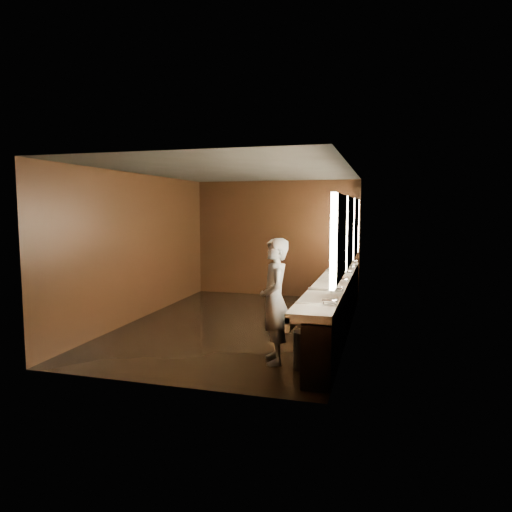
{
  "coord_description": "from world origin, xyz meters",
  "views": [
    {
      "loc": [
        2.55,
        -7.83,
        2.14
      ],
      "look_at": [
        0.34,
        0.0,
        1.28
      ],
      "focal_mm": 32.0,
      "sensor_mm": 36.0,
      "label": 1
    }
  ],
  "objects": [
    {
      "name": "trash_bin",
      "position": [
        1.58,
        -1.94,
        0.25
      ],
      "size": [
        0.38,
        0.38,
        0.5
      ],
      "primitive_type": "cylinder",
      "rotation": [
        0.0,
        0.0,
        -0.18
      ],
      "color": "black",
      "rests_on": "floor"
    },
    {
      "name": "floor",
      "position": [
        0.0,
        0.0,
        0.0
      ],
      "size": [
        6.0,
        6.0,
        0.0
      ],
      "primitive_type": "plane",
      "color": "black",
      "rests_on": "ground"
    },
    {
      "name": "wall_front",
      "position": [
        0.0,
        -3.0,
        1.4
      ],
      "size": [
        4.0,
        0.02,
        2.8
      ],
      "primitive_type": "cube",
      "color": "black",
      "rests_on": "floor"
    },
    {
      "name": "sink_counter",
      "position": [
        1.79,
        0.0,
        0.5
      ],
      "size": [
        0.55,
        5.4,
        1.01
      ],
      "color": "black",
      "rests_on": "floor"
    },
    {
      "name": "mirror_band",
      "position": [
        1.98,
        -0.0,
        1.75
      ],
      "size": [
        0.06,
        5.03,
        1.15
      ],
      "color": "#FEE8BB",
      "rests_on": "wall_right"
    },
    {
      "name": "wall_right",
      "position": [
        2.0,
        0.0,
        1.4
      ],
      "size": [
        0.02,
        6.0,
        2.8
      ],
      "primitive_type": "cube",
      "color": "black",
      "rests_on": "floor"
    },
    {
      "name": "ceiling",
      "position": [
        0.0,
        0.0,
        2.8
      ],
      "size": [
        4.0,
        6.0,
        0.02
      ],
      "primitive_type": "cube",
      "color": "#2D2D2B",
      "rests_on": "wall_back"
    },
    {
      "name": "wall_back",
      "position": [
        0.0,
        3.0,
        1.4
      ],
      "size": [
        4.0,
        0.02,
        2.8
      ],
      "primitive_type": "cube",
      "color": "black",
      "rests_on": "floor"
    },
    {
      "name": "person",
      "position": [
        1.12,
        -1.8,
        0.87
      ],
      "size": [
        0.61,
        0.74,
        1.73
      ],
      "primitive_type": "imported",
      "rotation": [
        0.0,
        0.0,
        -1.21
      ],
      "color": "#9AC2E6",
      "rests_on": "floor"
    },
    {
      "name": "wall_left",
      "position": [
        -2.0,
        0.0,
        1.4
      ],
      "size": [
        0.02,
        6.0,
        2.8
      ],
      "primitive_type": "cube",
      "color": "black",
      "rests_on": "floor"
    }
  ]
}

